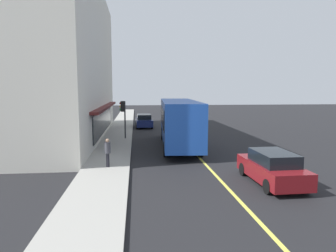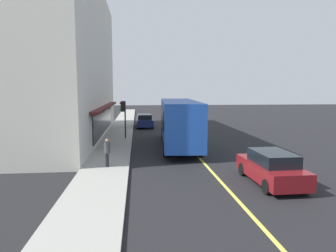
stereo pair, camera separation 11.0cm
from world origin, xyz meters
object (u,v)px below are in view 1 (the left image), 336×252
object	(u,v)px
bus	(179,121)
pedestrian_at_corner	(108,150)
car_maroon	(272,168)
car_navy	(144,121)
traffic_light	(123,111)

from	to	relation	value
bus	pedestrian_at_corner	distance (m)	7.98
pedestrian_at_corner	car_maroon	bearing A→B (deg)	-113.06
car_maroon	pedestrian_at_corner	size ratio (longest dim) A/B	2.76
car_navy	pedestrian_at_corner	bearing A→B (deg)	172.46
car_maroon	pedestrian_at_corner	xyz separation A→B (m)	(3.31, 7.79, 0.34)
traffic_light	pedestrian_at_corner	world-z (taller)	traffic_light
car_maroon	pedestrian_at_corner	world-z (taller)	pedestrian_at_corner
bus	car_maroon	bearing A→B (deg)	-162.74
traffic_light	car_navy	size ratio (longest dim) A/B	0.74
car_navy	pedestrian_at_corner	world-z (taller)	pedestrian_at_corner
bus	pedestrian_at_corner	xyz separation A→B (m)	(-6.32, 4.79, -0.90)
car_navy	car_maroon	bearing A→B (deg)	-166.36
bus	pedestrian_at_corner	size ratio (longest dim) A/B	7.18
pedestrian_at_corner	traffic_light	bearing A→B (deg)	-2.66
bus	traffic_light	world-z (taller)	bus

